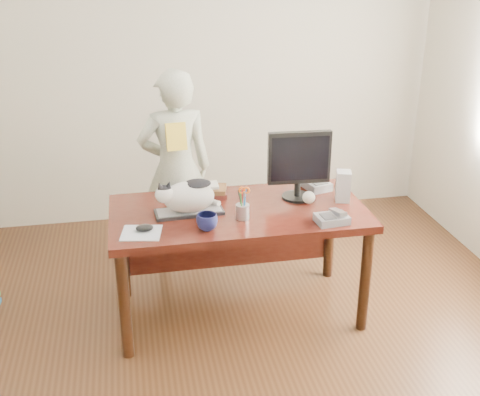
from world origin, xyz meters
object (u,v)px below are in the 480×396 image
mouse (144,228)px  speaker (343,186)px  phone (332,218)px  book_stack (209,191)px  cat (187,196)px  baseball (309,197)px  calculator (316,185)px  desk (236,225)px  monitor (299,162)px  keyboard (189,212)px  person (176,169)px  coffee_mug (207,222)px  pen_cup (243,210)px

mouse → speaker: bearing=19.5°
phone → book_stack: phone is taller
phone → cat: bearing=155.7°
baseball → calculator: size_ratio=0.36×
phone → speaker: bearing=55.0°
desk → calculator: bearing=16.1°
mouse → speaker: 1.30m
monitor → mouse: 1.07m
desk → keyboard: bearing=-165.6°
monitor → baseball: size_ratio=5.58×
keyboard → calculator: (0.89, 0.25, 0.02)m
mouse → person: size_ratio=0.07×
monitor → cat: bearing=-169.6°
desk → person: bearing=113.6°
coffee_mug → speaker: size_ratio=0.62×
coffee_mug → person: 1.06m
cat → calculator: 0.94m
desk → pen_cup: (0.00, -0.21, 0.21)m
person → pen_cup: bearing=103.8°
book_stack → speaker: bearing=-7.6°
monitor → speaker: bearing=-13.3°
coffee_mug → phone: size_ratio=0.62×
person → speaker: bearing=136.8°
coffee_mug → book_stack: size_ratio=0.50×
phone → book_stack: (-0.67, 0.54, 0.01)m
cat → coffee_mug: cat is taller
monitor → pen_cup: monitor is taller
speaker → person: size_ratio=0.13×
desk → book_stack: size_ratio=6.49×
phone → baseball: 0.31m
coffee_mug → phone: (0.75, -0.05, -0.02)m
phone → baseball: size_ratio=2.45×
pen_cup → calculator: (0.58, 0.38, -0.03)m
keyboard → book_stack: 0.30m
keyboard → pen_cup: pen_cup is taller
book_stack → person: 0.59m
speaker → baseball: 0.24m
keyboard → book_stack: bearing=53.7°
desk → speaker: 0.73m
desk → person: size_ratio=1.07×
mouse → speaker: size_ratio=0.56×
desk → coffee_mug: size_ratio=12.89×
pen_cup → phone: (0.52, -0.16, -0.03)m
phone → baseball: phone is taller
mouse → calculator: 1.26m
phone → person: 1.38m
book_stack → person: person is taller
phone → speaker: (0.17, 0.30, 0.07)m
mouse → book_stack: size_ratio=0.45×
person → cat: bearing=84.8°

